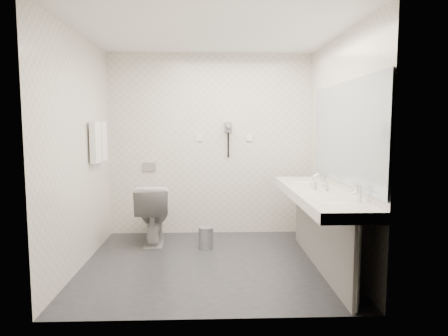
{
  "coord_description": "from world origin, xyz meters",
  "views": [
    {
      "loc": [
        -0.02,
        -4.39,
        1.54
      ],
      "look_at": [
        0.15,
        0.15,
        1.05
      ],
      "focal_mm": 32.69,
      "sensor_mm": 36.0,
      "label": 1
    }
  ],
  "objects": [
    {
      "name": "wall_left",
      "position": [
        -1.4,
        0.0,
        1.25
      ],
      "size": [
        0.0,
        2.6,
        2.6
      ],
      "primitive_type": "plane",
      "rotation": [
        1.57,
        0.0,
        1.57
      ],
      "color": "silver",
      "rests_on": "floor"
    },
    {
      "name": "toilet",
      "position": [
        -0.75,
        0.83,
        0.39
      ],
      "size": [
        0.48,
        0.79,
        0.77
      ],
      "primitive_type": "imported",
      "rotation": [
        0.0,
        0.0,
        3.21
      ],
      "color": "white",
      "rests_on": "floor"
    },
    {
      "name": "faucet_far",
      "position": [
        1.32,
        0.45,
        0.92
      ],
      "size": [
        0.04,
        0.04,
        0.15
      ],
      "primitive_type": "cylinder",
      "color": "silver",
      "rests_on": "vanity_counter"
    },
    {
      "name": "towel_rail",
      "position": [
        -1.35,
        0.55,
        1.55
      ],
      "size": [
        0.02,
        0.62,
        0.02
      ],
      "primitive_type": "cylinder",
      "rotation": [
        1.57,
        0.0,
        0.0
      ],
      "color": "silver",
      "rests_on": "wall_left"
    },
    {
      "name": "switch_plate_b",
      "position": [
        0.55,
        1.29,
        1.35
      ],
      "size": [
        0.09,
        0.02,
        0.09
      ],
      "primitive_type": "cube",
      "color": "white",
      "rests_on": "wall_back"
    },
    {
      "name": "vanity_counter",
      "position": [
        1.12,
        -0.2,
        0.8
      ],
      "size": [
        0.55,
        2.2,
        0.1
      ],
      "primitive_type": "cube",
      "color": "white",
      "rests_on": "floor"
    },
    {
      "name": "basin_far",
      "position": [
        1.12,
        0.45,
        0.83
      ],
      "size": [
        0.4,
        0.31,
        0.05
      ],
      "primitive_type": "ellipsoid",
      "color": "white",
      "rests_on": "vanity_counter"
    },
    {
      "name": "mirror",
      "position": [
        1.39,
        -0.2,
        1.45
      ],
      "size": [
        0.02,
        2.2,
        1.05
      ],
      "primitive_type": "cube",
      "color": "#B2BCC6",
      "rests_on": "wall_right"
    },
    {
      "name": "soap_bottle_c",
      "position": [
        1.2,
        -0.24,
        0.91
      ],
      "size": [
        0.06,
        0.06,
        0.12
      ],
      "primitive_type": "imported",
      "rotation": [
        0.0,
        0.0,
        -0.29
      ],
      "color": "white",
      "rests_on": "vanity_counter"
    },
    {
      "name": "wall_back",
      "position": [
        0.0,
        1.3,
        1.25
      ],
      "size": [
        2.8,
        0.0,
        2.8
      ],
      "primitive_type": "plane",
      "rotation": [
        1.57,
        0.0,
        0.0
      ],
      "color": "silver",
      "rests_on": "floor"
    },
    {
      "name": "dryer_cord",
      "position": [
        0.25,
        1.26,
        1.25
      ],
      "size": [
        0.02,
        0.02,
        0.35
      ],
      "primitive_type": "cylinder",
      "color": "black",
      "rests_on": "dryer_cradle"
    },
    {
      "name": "soap_bottle_b",
      "position": [
        1.13,
        0.05,
        0.9
      ],
      "size": [
        0.11,
        0.11,
        0.1
      ],
      "primitive_type": "imported",
      "rotation": [
        0.0,
        0.0,
        -0.87
      ],
      "color": "white",
      "rests_on": "vanity_counter"
    },
    {
      "name": "pedal_bin",
      "position": [
        -0.06,
        0.55,
        0.13
      ],
      "size": [
        0.2,
        0.2,
        0.26
      ],
      "primitive_type": "cylinder",
      "rotation": [
        0.0,
        0.0,
        0.08
      ],
      "color": "#B2B5BA",
      "rests_on": "floor"
    },
    {
      "name": "flush_plate",
      "position": [
        -0.85,
        1.29,
        0.95
      ],
      "size": [
        0.18,
        0.02,
        0.12
      ],
      "primitive_type": "cube",
      "color": "#B2B5BA",
      "rests_on": "wall_back"
    },
    {
      "name": "vanity_post_near",
      "position": [
        1.18,
        -1.24,
        0.38
      ],
      "size": [
        0.06,
        0.06,
        0.75
      ],
      "primitive_type": "cylinder",
      "color": "silver",
      "rests_on": "floor"
    },
    {
      "name": "faucet_near",
      "position": [
        1.32,
        -0.85,
        0.92
      ],
      "size": [
        0.04,
        0.04,
        0.15
      ],
      "primitive_type": "cylinder",
      "color": "silver",
      "rests_on": "vanity_counter"
    },
    {
      "name": "towel_far",
      "position": [
        -1.34,
        0.69,
        1.33
      ],
      "size": [
        0.07,
        0.24,
        0.48
      ],
      "primitive_type": "cube",
      "color": "white",
      "rests_on": "towel_rail"
    },
    {
      "name": "floor",
      "position": [
        0.0,
        0.0,
        0.0
      ],
      "size": [
        2.8,
        2.8,
        0.0
      ],
      "primitive_type": "plane",
      "color": "#27272C",
      "rests_on": "ground"
    },
    {
      "name": "vanity_panel",
      "position": [
        1.15,
        -0.2,
        0.38
      ],
      "size": [
        0.03,
        2.15,
        0.75
      ],
      "primitive_type": "cube",
      "color": "gray",
      "rests_on": "floor"
    },
    {
      "name": "vanity_post_far",
      "position": [
        1.18,
        0.84,
        0.38
      ],
      "size": [
        0.06,
        0.06,
        0.75
      ],
      "primitive_type": "cylinder",
      "color": "silver",
      "rests_on": "floor"
    },
    {
      "name": "wall_right",
      "position": [
        1.4,
        0.0,
        1.25
      ],
      "size": [
        0.0,
        2.6,
        2.6
      ],
      "primitive_type": "plane",
      "rotation": [
        1.57,
        0.0,
        -1.57
      ],
      "color": "silver",
      "rests_on": "floor"
    },
    {
      "name": "soap_bottle_a",
      "position": [
        1.1,
        -0.16,
        0.9
      ],
      "size": [
        0.06,
        0.06,
        0.11
      ],
      "primitive_type": "imported",
      "rotation": [
        0.0,
        0.0,
        0.39
      ],
      "color": "white",
      "rests_on": "vanity_counter"
    },
    {
      "name": "dryer_barrel",
      "position": [
        0.25,
        1.2,
        1.53
      ],
      "size": [
        0.08,
        0.14,
        0.08
      ],
      "primitive_type": "cylinder",
      "rotation": [
        1.57,
        0.0,
        0.0
      ],
      "color": "gray",
      "rests_on": "dryer_cradle"
    },
    {
      "name": "dryer_cradle",
      "position": [
        0.25,
        1.27,
        1.5
      ],
      "size": [
        0.1,
        0.04,
        0.14
      ],
      "primitive_type": "cube",
      "color": "gray",
      "rests_on": "wall_back"
    },
    {
      "name": "towel_near",
      "position": [
        -1.34,
        0.41,
        1.33
      ],
      "size": [
        0.07,
        0.24,
        0.48
      ],
      "primitive_type": "cube",
      "color": "white",
      "rests_on": "towel_rail"
    },
    {
      "name": "basin_near",
      "position": [
        1.12,
        -0.85,
        0.83
      ],
      "size": [
        0.4,
        0.31,
        0.05
      ],
      "primitive_type": "ellipsoid",
      "color": "white",
      "rests_on": "vanity_counter"
    },
    {
      "name": "wall_front",
      "position": [
        0.0,
        -1.3,
        1.25
      ],
      "size": [
        2.8,
        0.0,
        2.8
      ],
      "primitive_type": "plane",
      "rotation": [
        -1.57,
        0.0,
        0.0
      ],
      "color": "silver",
      "rests_on": "floor"
    },
    {
      "name": "glass_left",
      "position": [
        1.28,
        0.07,
        0.91
      ],
      "size": [
        0.07,
        0.07,
        0.11
      ],
      "primitive_type": "cylinder",
      "rotation": [
        0.0,
        0.0,
        -0.11
      ],
      "color": "silver",
      "rests_on": "vanity_counter"
    },
    {
      "name": "switch_plate_a",
      "position": [
        -0.15,
        1.29,
        1.35
      ],
      "size": [
        0.09,
        0.02,
        0.09
      ],
      "primitive_type": "cube",
      "color": "white",
      "rests_on": "wall_back"
    },
    {
      "name": "ceiling",
      "position": [
        0.0,
        0.0,
        2.5
      ],
      "size": [
        2.8,
        2.8,
        0.0
      ],
      "primitive_type": "plane",
      "rotation": [
        3.14,
        0.0,
        0.0
      ],
      "color": "white",
      "rests_on": "wall_back"
    },
    {
      "name": "bin_lid",
      "position": [
        -0.06,
        0.55,
        0.26
      ],
      "size": [
        0.18,
        0.18,
        0.02
      ],
      "primitive_type": "cylinder",
      "color": "#B2B5BA",
      "rests_on": "pedal_bin"
    }
  ]
}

